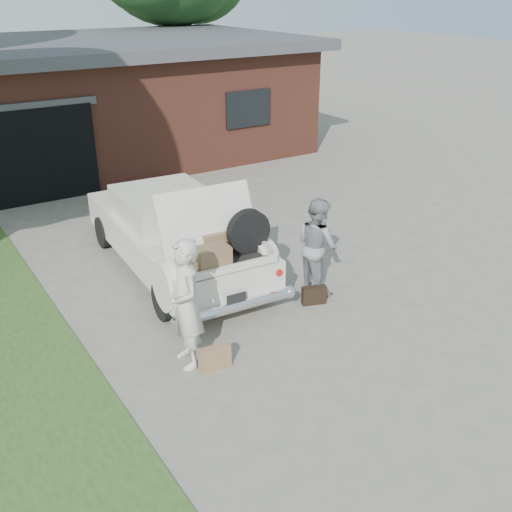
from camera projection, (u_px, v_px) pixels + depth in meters
ground at (278, 338)px, 8.81m from camera, size 90.00×90.00×0.00m
house at (82, 99)px, 17.36m from camera, size 12.80×7.80×3.30m
sedan at (175, 233)px, 10.63m from camera, size 2.15×4.93×1.92m
woman_left at (185, 304)px, 7.87m from camera, size 0.52×0.72×1.83m
woman_right at (317, 245)px, 9.89m from camera, size 0.65×0.82×1.63m
suitcase_left at (215, 358)px, 8.06m from camera, size 0.44×0.17×0.33m
suitcase_right at (314, 295)px, 9.69m from camera, size 0.42×0.25×0.31m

